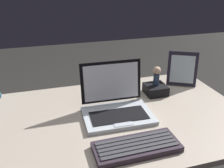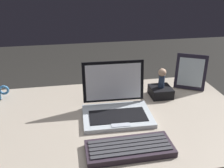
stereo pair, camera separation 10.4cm
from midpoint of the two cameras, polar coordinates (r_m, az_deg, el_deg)
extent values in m
cube|color=#A79A89|center=(1.10, -0.29, -8.45)|extent=(1.33, 0.74, 0.03)
cylinder|color=black|center=(1.74, 18.40, -10.96)|extent=(0.05, 0.05, 0.73)
cube|color=#B3BCC4|center=(1.09, 3.97, -7.44)|extent=(0.30, 0.22, 0.02)
cube|color=black|center=(1.07, 4.17, -7.41)|extent=(0.25, 0.12, 0.00)
cube|color=#ADB4C3|center=(1.02, 4.95, -9.37)|extent=(0.08, 0.04, 0.00)
cube|color=black|center=(1.14, 2.94, 0.57)|extent=(0.29, 0.04, 0.19)
cube|color=white|center=(1.13, 2.99, 0.42)|extent=(0.26, 0.03, 0.16)
cube|color=yellow|center=(1.14, 2.99, -0.30)|extent=(0.24, 0.01, 0.01)
cube|color=#2E232E|center=(0.92, 7.42, -14.68)|extent=(0.31, 0.13, 0.02)
cube|color=#38383D|center=(0.88, 8.28, -15.59)|extent=(0.29, 0.02, 0.00)
cube|color=#38383D|center=(0.89, 7.87, -14.78)|extent=(0.29, 0.02, 0.00)
cube|color=#38383D|center=(0.91, 7.47, -14.00)|extent=(0.29, 0.02, 0.00)
cube|color=#38383D|center=(0.92, 7.08, -13.24)|extent=(0.29, 0.02, 0.00)
cube|color=#38383D|center=(0.94, 6.71, -12.50)|extent=(0.29, 0.02, 0.00)
cube|color=black|center=(1.40, 19.77, 2.62)|extent=(0.17, 0.12, 0.19)
cube|color=#B2C3CA|center=(1.40, 19.77, 2.51)|extent=(0.13, 0.09, 0.15)
cube|color=black|center=(1.46, 19.31, 0.12)|extent=(0.02, 0.02, 0.03)
cube|color=black|center=(1.30, 13.42, -1.78)|extent=(0.11, 0.11, 0.05)
cylinder|color=#253551|center=(1.27, 13.67, 0.51)|extent=(0.03, 0.03, 0.06)
sphere|color=tan|center=(1.26, 13.89, 2.56)|extent=(0.04, 0.04, 0.04)
torus|color=teal|center=(1.32, -21.68, -1.36)|extent=(0.05, 0.01, 0.05)
camera|label=1|loc=(0.05, -87.14, 1.32)|focal=39.60mm
camera|label=2|loc=(0.05, 92.86, -1.32)|focal=39.60mm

